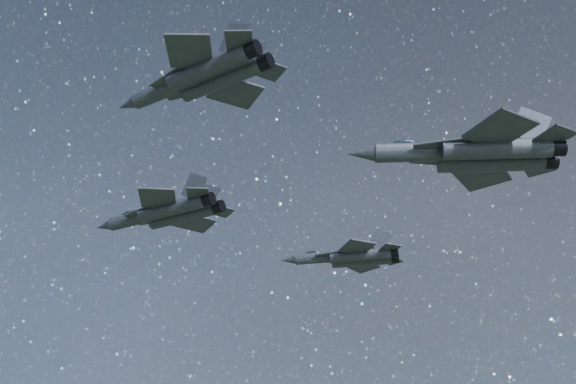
% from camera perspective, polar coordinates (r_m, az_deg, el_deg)
% --- Properties ---
extents(jet_lead, '(18.60, 13.29, 4.76)m').
position_cam_1_polar(jet_lead, '(81.61, -10.18, -1.70)').
color(jet_lead, '#2D3038').
extents(jet_left, '(16.99, 11.50, 4.27)m').
position_cam_1_polar(jet_left, '(91.73, 5.37, -5.49)').
color(jet_left, '#2D3038').
extents(jet_right, '(16.51, 11.62, 4.17)m').
position_cam_1_polar(jet_right, '(58.02, -7.23, 9.70)').
color(jet_right, '#2D3038').
extents(jet_slot, '(19.72, 12.96, 5.06)m').
position_cam_1_polar(jet_slot, '(63.19, 15.56, 3.18)').
color(jet_slot, '#2D3038').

